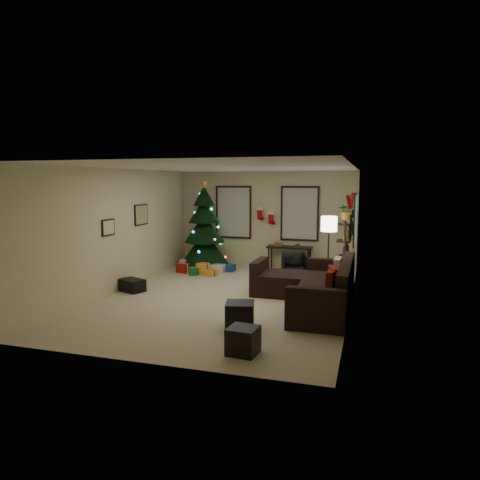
# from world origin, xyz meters

# --- Properties ---
(floor) EXTENTS (7.00, 7.00, 0.00)m
(floor) POSITION_xyz_m (0.00, 0.00, 0.00)
(floor) COLOR #C3B594
(floor) RESTS_ON ground
(ceiling) EXTENTS (7.00, 7.00, 0.00)m
(ceiling) POSITION_xyz_m (0.00, 0.00, 2.70)
(ceiling) COLOR white
(ceiling) RESTS_ON floor
(wall_back) EXTENTS (5.00, 0.00, 5.00)m
(wall_back) POSITION_xyz_m (0.00, 3.50, 1.35)
(wall_back) COLOR beige
(wall_back) RESTS_ON floor
(wall_front) EXTENTS (5.00, 0.00, 5.00)m
(wall_front) POSITION_xyz_m (0.00, -3.50, 1.35)
(wall_front) COLOR beige
(wall_front) RESTS_ON floor
(wall_left) EXTENTS (0.00, 7.00, 7.00)m
(wall_left) POSITION_xyz_m (-2.50, 0.00, 1.35)
(wall_left) COLOR beige
(wall_left) RESTS_ON floor
(wall_right) EXTENTS (0.00, 7.00, 7.00)m
(wall_right) POSITION_xyz_m (2.50, 0.00, 1.35)
(wall_right) COLOR beige
(wall_right) RESTS_ON floor
(window_back_left) EXTENTS (1.05, 0.06, 1.50)m
(window_back_left) POSITION_xyz_m (-0.95, 3.47, 1.55)
(window_back_left) COLOR #728CB2
(window_back_left) RESTS_ON wall_back
(window_back_right) EXTENTS (1.05, 0.06, 1.50)m
(window_back_right) POSITION_xyz_m (0.95, 3.47, 1.55)
(window_back_right) COLOR #728CB2
(window_back_right) RESTS_ON wall_back
(window_right_wall) EXTENTS (0.06, 0.90, 1.30)m
(window_right_wall) POSITION_xyz_m (2.47, 2.55, 1.50)
(window_right_wall) COLOR #728CB2
(window_right_wall) RESTS_ON wall_right
(christmas_tree) EXTENTS (1.35, 1.35, 2.51)m
(christmas_tree) POSITION_xyz_m (-1.61, 2.86, 1.04)
(christmas_tree) COLOR black
(christmas_tree) RESTS_ON floor
(presents) EXTENTS (1.50, 1.01, 0.30)m
(presents) POSITION_xyz_m (-1.41, 2.22, 0.11)
(presents) COLOR silver
(presents) RESTS_ON floor
(sofa) EXTENTS (2.09, 3.02, 0.92)m
(sofa) POSITION_xyz_m (1.81, 0.02, 0.30)
(sofa) COLOR black
(sofa) RESTS_ON floor
(pillow_red_a) EXTENTS (0.19, 0.45, 0.44)m
(pillow_red_a) POSITION_xyz_m (2.21, -0.76, 0.64)
(pillow_red_a) COLOR maroon
(pillow_red_a) RESTS_ON sofa
(pillow_red_b) EXTENTS (0.24, 0.49, 0.47)m
(pillow_red_b) POSITION_xyz_m (2.21, -0.52, 0.64)
(pillow_red_b) COLOR maroon
(pillow_red_b) RESTS_ON sofa
(pillow_cream) EXTENTS (0.14, 0.47, 0.46)m
(pillow_cream) POSITION_xyz_m (2.21, 0.55, 0.63)
(pillow_cream) COLOR #BDAB99
(pillow_cream) RESTS_ON sofa
(ottoman_near) EXTENTS (0.56, 0.56, 0.44)m
(ottoman_near) POSITION_xyz_m (0.81, -1.77, 0.22)
(ottoman_near) COLOR black
(ottoman_near) RESTS_ON floor
(ottoman_far) EXTENTS (0.44, 0.44, 0.38)m
(ottoman_far) POSITION_xyz_m (1.17, -2.81, 0.19)
(ottoman_far) COLOR black
(ottoman_far) RESTS_ON floor
(desk) EXTENTS (1.23, 0.44, 0.66)m
(desk) POSITION_xyz_m (0.73, 3.22, 0.59)
(desk) COLOR black
(desk) RESTS_ON floor
(desk_chair) EXTENTS (0.69, 0.67, 0.58)m
(desk_chair) POSITION_xyz_m (0.98, 2.57, 0.29)
(desk_chair) COLOR black
(desk_chair) RESTS_ON floor
(bookshelf) EXTENTS (0.30, 0.49, 1.66)m
(bookshelf) POSITION_xyz_m (2.30, 1.84, 0.80)
(bookshelf) COLOR black
(bookshelf) RESTS_ON floor
(potted_plant) EXTENTS (0.65, 0.66, 0.56)m
(potted_plant) POSITION_xyz_m (2.30, 1.57, 1.84)
(potted_plant) COLOR #4C4C4C
(potted_plant) RESTS_ON bookshelf
(floor_lamp) EXTENTS (0.35, 0.35, 1.66)m
(floor_lamp) POSITION_xyz_m (1.95, 1.24, 1.39)
(floor_lamp) COLOR black
(floor_lamp) RESTS_ON floor
(art_map) EXTENTS (0.04, 0.60, 0.50)m
(art_map) POSITION_xyz_m (-2.48, 0.91, 1.63)
(art_map) COLOR black
(art_map) RESTS_ON wall_left
(art_abstract) EXTENTS (0.04, 0.45, 0.35)m
(art_abstract) POSITION_xyz_m (-2.48, -0.49, 1.46)
(art_abstract) COLOR black
(art_abstract) RESTS_ON wall_left
(gallery) EXTENTS (0.03, 1.25, 0.54)m
(gallery) POSITION_xyz_m (2.48, -0.07, 1.57)
(gallery) COLOR black
(gallery) RESTS_ON wall_right
(garland) EXTENTS (0.08, 1.90, 0.30)m
(garland) POSITION_xyz_m (2.45, 0.01, 2.06)
(garland) COLOR #A5140C
(garland) RESTS_ON wall_right
(stocking_left) EXTENTS (0.20, 0.05, 0.36)m
(stocking_left) POSITION_xyz_m (-0.14, 3.34, 1.54)
(stocking_left) COLOR #990F0C
(stocking_left) RESTS_ON wall_back
(stocking_right) EXTENTS (0.20, 0.05, 0.36)m
(stocking_right) POSITION_xyz_m (0.19, 3.31, 1.43)
(stocking_right) COLOR #990F0C
(stocking_right) RESTS_ON wall_back
(storage_bin) EXTENTS (0.64, 0.54, 0.27)m
(storage_bin) POSITION_xyz_m (-2.20, -0.09, 0.14)
(storage_bin) COLOR black
(storage_bin) RESTS_ON floor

